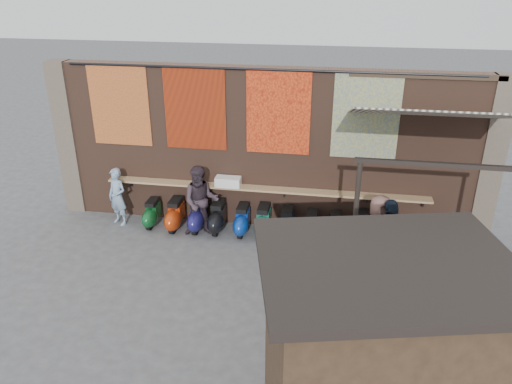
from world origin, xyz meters
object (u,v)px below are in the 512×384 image
(scooter_stool_4, at_px, (242,220))
(scooter_stool_3, at_px, (218,217))
(scooter_stool_5, at_px, (263,221))
(shopper_tan, at_px, (378,233))
(scooter_stool_9, at_px, (362,229))
(scooter_stool_8, at_px, (335,228))
(scooter_stool_7, at_px, (311,226))
(market_stall, at_px, (376,365))
(shopper_grey, at_px, (464,286))
(shelf_box, at_px, (228,182))
(diner_left, at_px, (118,197))
(scooter_stool_6, at_px, (287,223))
(scooter_stool_10, at_px, (388,229))
(scooter_stool_1, at_px, (175,215))
(diner_right, at_px, (201,201))
(shopper_navy, at_px, (388,239))
(scooter_stool_2, at_px, (198,216))
(scooter_stool_0, at_px, (152,213))

(scooter_stool_4, bearing_deg, scooter_stool_3, 177.33)
(scooter_stool_5, bearing_deg, shopper_tan, -21.09)
(scooter_stool_9, bearing_deg, scooter_stool_8, -177.15)
(scooter_stool_7, bearing_deg, market_stall, -78.46)
(scooter_stool_3, relative_size, shopper_grey, 0.46)
(shelf_box, relative_size, scooter_stool_7, 0.84)
(shelf_box, xyz_separation_m, shopper_tan, (3.58, -1.35, -0.37))
(scooter_stool_9, xyz_separation_m, shopper_tan, (0.27, -1.05, 0.49))
(shopper_grey, bearing_deg, scooter_stool_7, -13.92)
(diner_left, height_order, market_stall, market_stall)
(shelf_box, xyz_separation_m, scooter_stool_7, (2.11, -0.32, -0.89))
(scooter_stool_6, distance_m, shopper_grey, 4.54)
(scooter_stool_6, distance_m, scooter_stool_10, 2.40)
(scooter_stool_1, distance_m, scooter_stool_9, 4.62)
(scooter_stool_6, distance_m, scooter_stool_8, 1.15)
(scooter_stool_3, xyz_separation_m, scooter_stool_9, (3.54, -0.01, -0.00))
(diner_right, height_order, shopper_navy, shopper_navy)
(scooter_stool_1, relative_size, diner_left, 0.54)
(scooter_stool_2, distance_m, scooter_stool_3, 0.51)
(scooter_stool_4, relative_size, scooter_stool_10, 0.87)
(scooter_stool_4, relative_size, scooter_stool_9, 0.96)
(scooter_stool_0, height_order, scooter_stool_9, scooter_stool_9)
(diner_right, distance_m, shopper_tan, 4.24)
(scooter_stool_7, relative_size, scooter_stool_10, 0.84)
(scooter_stool_10, xyz_separation_m, shopper_tan, (-0.34, -1.06, 0.45))
(scooter_stool_7, xyz_separation_m, scooter_stool_10, (1.81, 0.04, 0.07))
(scooter_stool_10, relative_size, shopper_navy, 0.49)
(scooter_stool_4, height_order, shopper_tan, shopper_tan)
(scooter_stool_1, height_order, diner_right, diner_right)
(scooter_stool_3, bearing_deg, scooter_stool_8, -0.79)
(scooter_stool_6, distance_m, diner_right, 2.17)
(scooter_stool_8, bearing_deg, scooter_stool_1, -179.81)
(scooter_stool_6, bearing_deg, shelf_box, 170.27)
(shopper_grey, bearing_deg, diner_left, 10.25)
(shelf_box, height_order, diner_right, diner_right)
(scooter_stool_8, distance_m, diner_right, 3.29)
(scooter_stool_8, bearing_deg, scooter_stool_5, 179.82)
(scooter_stool_7, height_order, shopper_navy, shopper_navy)
(scooter_stool_3, bearing_deg, scooter_stool_10, 0.09)
(scooter_stool_9, distance_m, scooter_stool_10, 0.60)
(scooter_stool_4, xyz_separation_m, scooter_stool_10, (3.51, 0.04, 0.05))
(scooter_stool_3, distance_m, diner_right, 0.66)
(market_stall, bearing_deg, shelf_box, 105.26)
(diner_right, bearing_deg, diner_left, 162.70)
(scooter_stool_1, relative_size, shopper_navy, 0.45)
(shopper_grey, distance_m, market_stall, 3.40)
(scooter_stool_7, relative_size, diner_right, 0.41)
(scooter_stool_8, bearing_deg, shopper_tan, -48.14)
(scooter_stool_10, bearing_deg, scooter_stool_2, -179.73)
(scooter_stool_8, bearing_deg, scooter_stool_0, 179.44)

